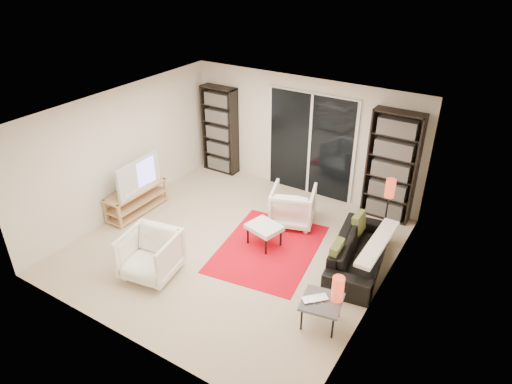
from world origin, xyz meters
TOP-DOWN VIEW (x-y plane):
  - floor at (0.00, 0.00)m, footprint 5.00×5.00m
  - wall_back at (0.00, 2.50)m, footprint 5.00×0.02m
  - wall_front at (0.00, -2.50)m, footprint 5.00×0.02m
  - wall_left at (-2.50, 0.00)m, footprint 0.02×5.00m
  - wall_right at (2.50, 0.00)m, footprint 0.02×5.00m
  - ceiling at (0.00, 0.00)m, footprint 5.00×5.00m
  - sliding_door at (0.20, 2.46)m, footprint 1.92×0.08m
  - bookshelf_left at (-1.95, 2.33)m, footprint 0.80×0.30m
  - bookshelf_right at (1.90, 2.33)m, footprint 0.90×0.30m
  - tv_stand at (-2.25, -0.04)m, footprint 0.42×1.31m
  - tv at (-2.23, -0.04)m, footprint 0.21×1.11m
  - rug at (0.55, 0.23)m, footprint 1.85×2.32m
  - sofa at (2.02, 0.59)m, footprint 1.00×1.97m
  - armchair_back at (0.50, 1.20)m, footprint 0.99×1.00m
  - armchair_front at (-0.68, -1.32)m, footprint 0.93×0.94m
  - ottoman at (0.42, 0.30)m, footprint 0.65×0.58m
  - side_table at (2.03, -0.89)m, footprint 0.62×0.62m
  - laptop at (1.98, -0.95)m, footprint 0.41×0.41m
  - table_lamp at (2.19, -0.76)m, footprint 0.17×0.17m
  - floor_lamp at (2.13, 1.51)m, footprint 0.18×0.18m

SIDE VIEW (x-z plane):
  - floor at x=0.00m, z-range 0.00..0.00m
  - rug at x=0.55m, z-range 0.00..0.01m
  - tv_stand at x=-2.25m, z-range 0.01..0.51m
  - sofa at x=2.02m, z-range 0.00..0.55m
  - ottoman at x=0.42m, z-range 0.14..0.54m
  - side_table at x=2.03m, z-range 0.16..0.56m
  - armchair_back at x=0.50m, z-range 0.00..0.73m
  - armchair_front at x=-0.68m, z-range 0.00..0.75m
  - laptop at x=1.98m, z-range 0.40..0.43m
  - table_lamp at x=2.19m, z-range 0.40..0.77m
  - tv at x=-2.23m, z-range 0.50..1.14m
  - floor_lamp at x=2.13m, z-range 0.30..1.52m
  - bookshelf_left at x=-1.95m, z-range 0.00..1.95m
  - sliding_door at x=0.20m, z-range -0.03..2.13m
  - bookshelf_right at x=1.90m, z-range 0.00..2.10m
  - wall_back at x=0.00m, z-range 0.00..2.40m
  - wall_front at x=0.00m, z-range 0.00..2.40m
  - wall_left at x=-2.50m, z-range 0.00..2.40m
  - wall_right at x=2.50m, z-range 0.00..2.40m
  - ceiling at x=0.00m, z-range 2.39..2.41m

